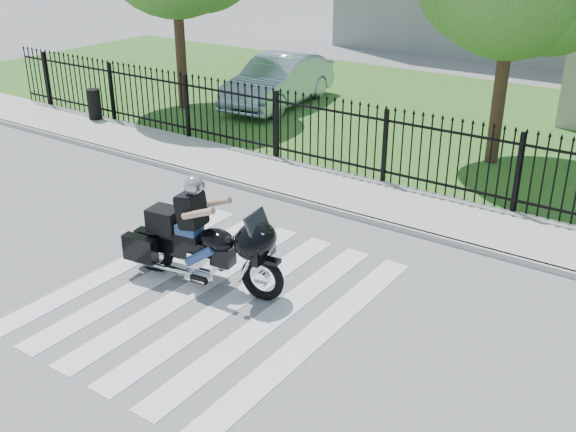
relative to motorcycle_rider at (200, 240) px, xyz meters
The scene contains 9 objects.
ground 0.95m from the motorcycle_rider, 29.05° to the right, with size 120.00×120.00×0.00m, color slate.
crosswalk 0.94m from the motorcycle_rider, 29.05° to the right, with size 5.00×5.50×0.01m, color silver, non-canonical shape.
sidewalk 4.83m from the motorcycle_rider, 84.71° to the left, with size 40.00×2.00×0.12m, color #ADAAA3.
curb 3.85m from the motorcycle_rider, 83.31° to the left, with size 40.00×0.12×0.12m, color #ADAAA3.
grass_strip 11.79m from the motorcycle_rider, 87.86° to the left, with size 40.00×12.00×0.02m, color #315F20.
iron_fence 5.77m from the motorcycle_rider, 85.63° to the left, with size 26.00×0.04×1.80m.
motorcycle_rider is the anchor object (origin of this frame).
parked_car 11.67m from the motorcycle_rider, 119.11° to the left, with size 1.68×4.83×1.59m, color #98ADC0.
litter_bin 10.56m from the motorcycle_rider, 148.89° to the left, with size 0.40×0.40×0.89m, color black.
Camera 1 is at (6.47, -7.13, 5.71)m, focal length 42.00 mm.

